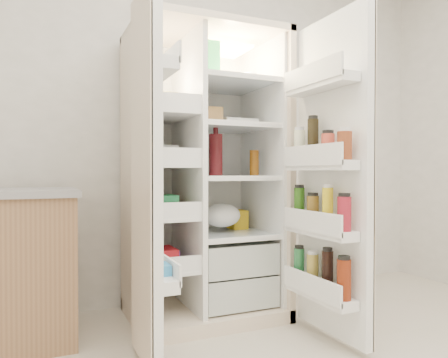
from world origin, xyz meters
name	(u,v)px	position (x,y,z in m)	size (l,w,h in m)	color
wall_back	(195,112)	(0.00, 2.00, 1.35)	(4.00, 0.02, 2.70)	white
refrigerator	(203,199)	(-0.07, 1.65, 0.74)	(0.92, 0.70, 1.80)	beige
freezer_door	(147,177)	(-0.58, 1.05, 0.89)	(0.15, 0.40, 1.72)	white
fridge_door	(330,181)	(0.40, 0.96, 0.87)	(0.17, 0.58, 1.72)	white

